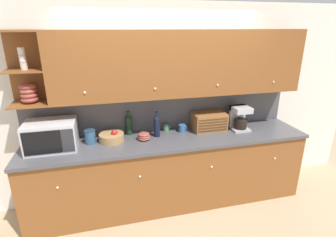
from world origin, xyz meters
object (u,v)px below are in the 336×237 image
Objects in this scene: second_wine_bottle at (129,124)px; wine_bottle at (157,125)px; mug_blue_second at (166,127)px; coffee_maker at (239,118)px; bowl_stack_on_counter at (144,136)px; mug at (182,128)px; storage_canister at (90,137)px; fruit_basket at (112,137)px; microwave at (51,135)px; bread_box at (209,121)px.

wine_bottle is (0.34, -0.16, 0.01)m from second_wine_bottle.
coffee_maker is at bearing -11.02° from mug_blue_second.
mug is (0.55, 0.13, 0.01)m from bowl_stack_on_counter.
wine_bottle is 0.38m from mug.
mug_blue_second is at bearing 9.78° from storage_canister.
fruit_basket is at bearing 172.82° from bowl_stack_on_counter.
coffee_maker reaches higher than storage_canister.
second_wine_bottle is at bearing 13.45° from microwave.
bread_box reaches higher than storage_canister.
microwave reaches higher than storage_canister.
storage_canister is at bearing -176.20° from mug.
wine_bottle is 1.15m from coffee_maker.
mug is at bearing -7.67° from second_wine_bottle.
microwave is at bearing -177.46° from wine_bottle.
mug_blue_second is at bearing -0.40° from second_wine_bottle.
mug_blue_second is at bearing 32.71° from bowl_stack_on_counter.
mug is at bearing 10.38° from wine_bottle.
fruit_basket is 0.40m from bowl_stack_on_counter.
microwave is 0.93m from second_wine_bottle.
storage_canister is 1.57m from bread_box.
microwave is 1.62m from mug.
second_wine_bottle is 0.29m from bowl_stack_on_counter.
bowl_stack_on_counter is at bearing -7.18° from fruit_basket.
bowl_stack_on_counter is at bearing -0.34° from microwave.
storage_canister is at bearing 5.83° from microwave.
mug is at bearing 4.81° from fruit_basket.
mug is at bearing 172.68° from coffee_maker.
coffee_maker is at bearing 0.51° from microwave.
fruit_basket is 0.76m from mug_blue_second.
bread_box is at bearing 2.90° from fruit_basket.
second_wine_bottle is 0.96× the size of coffee_maker.
wine_bottle is (0.83, 0.01, 0.07)m from storage_canister.
coffee_maker is (1.33, 0.03, 0.12)m from bowl_stack_on_counter.
microwave is at bearing -176.34° from fruit_basket.
wine_bottle reaches higher than fruit_basket.
bread_box reaches higher than mug.
wine_bottle is (1.25, 0.06, -0.01)m from microwave.
fruit_basket is (0.25, 0.00, -0.03)m from storage_canister.
storage_canister is 1.03× the size of bowl_stack_on_counter.
second_wine_bottle is 0.72m from mug.
fruit_basket is 2.98× the size of mug.
fruit_basket is 0.69× the size of bread_box.
coffee_maker is at bearing -0.63° from storage_canister.
second_wine_bottle is 0.51m from mug_blue_second.
storage_canister is at bearing 175.64° from bowl_stack_on_counter.
bread_box is 1.34× the size of coffee_maker.
storage_canister is at bearing -179.95° from fruit_basket.
storage_canister is at bearing -170.22° from mug_blue_second.
microwave is at bearing -179.49° from coffee_maker.
wine_bottle is at bearing 1.22° from fruit_basket.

